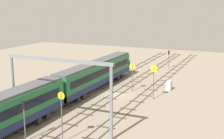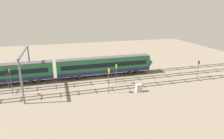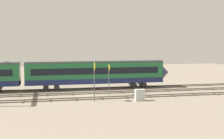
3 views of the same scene
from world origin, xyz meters
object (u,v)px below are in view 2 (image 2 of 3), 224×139
speed_sign_far_trackside (11,79)px  train (57,70)px  relay_cabinet (139,88)px  signal_light_trackside_departure (7,76)px  overhead_gantry (25,62)px  speed_sign_near_foreground (116,71)px  speed_sign_mid_trackside (109,77)px  signal_light_trackside_approach (198,66)px

speed_sign_far_trackside → train: bearing=35.8°
relay_cabinet → train: bearing=143.8°
speed_sign_far_trackside → signal_light_trackside_departure: size_ratio=1.23×
speed_sign_far_trackside → relay_cabinet: speed_sign_far_trackside is taller
overhead_gantry → speed_sign_far_trackside: (-2.71, -2.19, -2.69)m
train → speed_sign_far_trackside: (-9.05, -6.53, 0.88)m
speed_sign_near_foreground → speed_sign_far_trackside: (-21.98, -0.25, 0.39)m
signal_light_trackside_departure → relay_cabinet: bearing=-19.1°
speed_sign_near_foreground → speed_sign_far_trackside: speed_sign_far_trackside is taller
speed_sign_mid_trackside → overhead_gantry: bearing=157.9°
speed_sign_far_trackside → signal_light_trackside_approach: (43.66, -0.59, -0.76)m
overhead_gantry → speed_sign_near_foreground: bearing=-5.7°
speed_sign_near_foreground → relay_cabinet: speed_sign_near_foreground is taller
speed_sign_near_foreground → speed_sign_mid_trackside: (-3.02, -4.67, 0.53)m
signal_light_trackside_approach → signal_light_trackside_departure: size_ratio=0.92×
train → signal_light_trackside_approach: train is taller
speed_sign_near_foreground → signal_light_trackside_departure: size_ratio=1.04×
train → speed_sign_mid_trackside: speed_sign_mid_trackside is taller
signal_light_trackside_departure → relay_cabinet: 28.35m
signal_light_trackside_approach → signal_light_trackside_departure: 45.29m
signal_light_trackside_approach → signal_light_trackside_departure: signal_light_trackside_departure is taller
train → speed_sign_mid_trackside: 14.81m
signal_light_trackside_approach → relay_cabinet: size_ratio=2.58×
speed_sign_far_trackside → signal_light_trackside_departure: bearing=110.0°
overhead_gantry → speed_sign_far_trackside: overhead_gantry is taller
train → relay_cabinet: (16.25, -11.88, -1.84)m
overhead_gantry → relay_cabinet: (22.60, -7.55, -5.41)m
speed_sign_near_foreground → speed_sign_mid_trackside: size_ratio=0.87×
speed_sign_near_foreground → signal_light_trackside_approach: 21.69m
speed_sign_near_foreground → speed_sign_mid_trackside: bearing=-122.8°
train → speed_sign_mid_trackside: size_ratio=9.20×
speed_sign_mid_trackside → train: bearing=132.2°
overhead_gantry → relay_cabinet: 24.43m
speed_sign_near_foreground → signal_light_trackside_approach: bearing=-2.2°
speed_sign_near_foreground → relay_cabinet: bearing=-59.4°
relay_cabinet → speed_sign_near_foreground: bearing=120.6°
signal_light_trackside_approach → relay_cabinet: signal_light_trackside_approach is taller
overhead_gantry → speed_sign_near_foreground: 19.62m
overhead_gantry → speed_sign_mid_trackside: bearing=-22.1°
train → signal_light_trackside_departure: train is taller
overhead_gantry → signal_light_trackside_approach: (40.95, -2.78, -3.45)m
speed_sign_mid_trackside → signal_light_trackside_approach: size_ratio=1.30×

